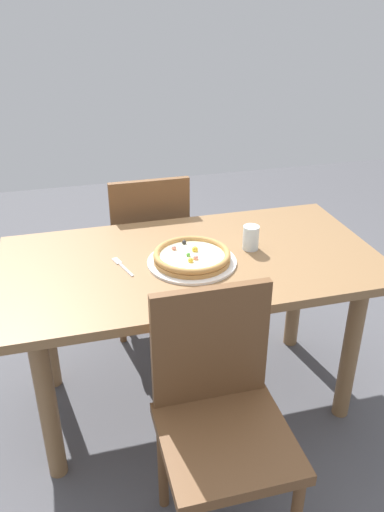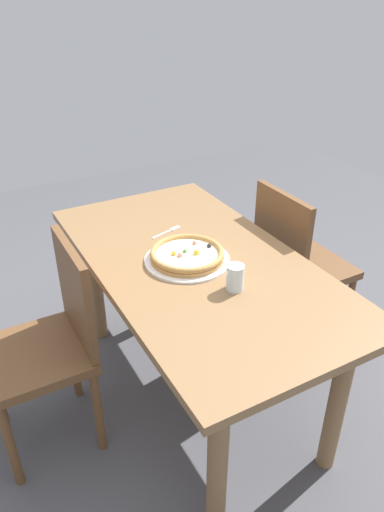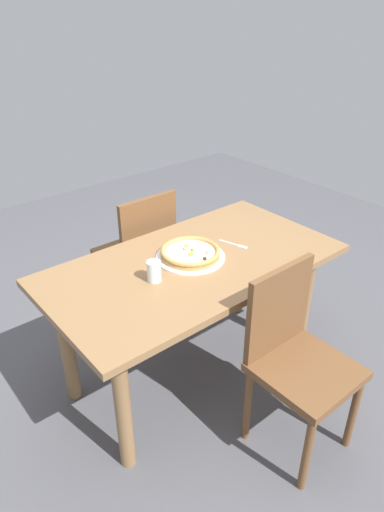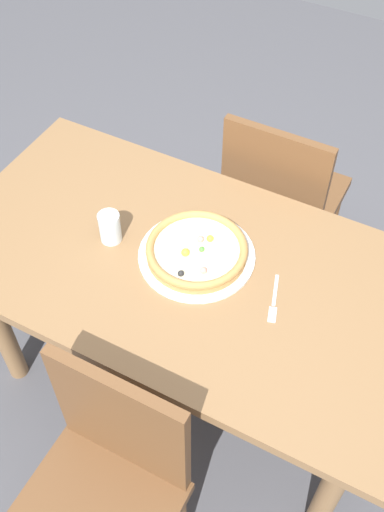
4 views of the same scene
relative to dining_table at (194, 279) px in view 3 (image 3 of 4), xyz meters
name	(u,v)px [view 3 (image 3 of 4)]	position (x,y,z in m)	size (l,w,h in m)	color
ground_plane	(193,370)	(0.00, 0.00, -0.62)	(6.00, 6.00, 0.00)	#4C4C51
dining_table	(194,279)	(0.00, 0.00, 0.00)	(1.49, 0.79, 0.72)	olive
chair_near	(139,252)	(-0.07, -0.61, -0.13)	(0.40, 0.40, 0.89)	brown
chair_far	(295,356)	(-0.07, 0.61, -0.13)	(0.40, 0.40, 0.89)	brown
plate	(190,257)	(-0.01, -0.04, 0.11)	(0.35, 0.35, 0.01)	white
pizza	(190,252)	(-0.01, -0.04, 0.14)	(0.30, 0.30, 0.04)	#B78447
fork	(235,245)	(-0.28, 0.01, 0.11)	(0.06, 0.16, 0.00)	silver
drinking_glass	(154,271)	(0.25, 0.02, 0.16)	(0.07, 0.07, 0.10)	silver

